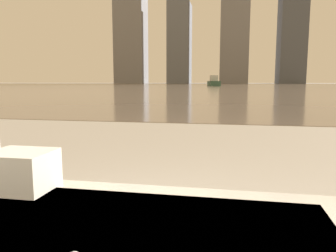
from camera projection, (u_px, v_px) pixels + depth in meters
towel_stack at (21, 171)px, 1.34m from camera, size 0.25×0.22×0.16m
harbor_water at (228, 86)px, 60.90m from camera, size 180.00×110.00×0.01m
harbor_boat_2 at (214, 82)px, 62.19m from camera, size 2.83×5.55×1.99m
skyline_tower_0 at (131, 9)px, 118.37m from camera, size 10.67×9.26×53.32m
skyline_tower_1 at (180, 44)px, 116.76m from camera, size 7.56×10.62×28.08m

